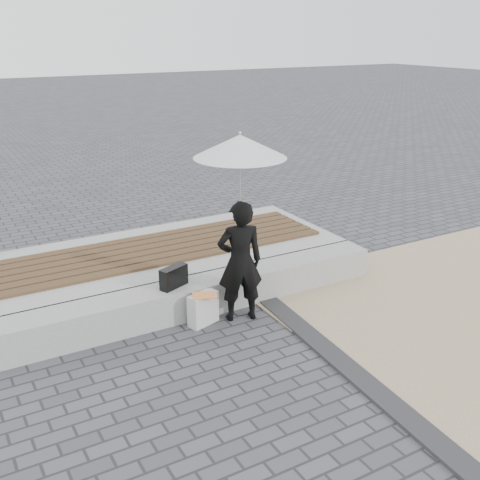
% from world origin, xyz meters
% --- Properties ---
extents(ground, '(80.00, 80.00, 0.00)m').
position_xyz_m(ground, '(0.00, 0.00, 0.00)').
color(ground, '#47474C').
rests_on(ground, ground).
extents(edging_band, '(0.61, 5.20, 0.04)m').
position_xyz_m(edging_band, '(0.75, -0.50, 0.02)').
color(edging_band, '#2C2C2E').
rests_on(edging_band, ground).
extents(seating_ledge, '(5.00, 0.45, 0.40)m').
position_xyz_m(seating_ledge, '(0.00, 1.60, 0.20)').
color(seating_ledge, '#ADAEA8').
rests_on(seating_ledge, ground).
extents(timber_platform, '(5.00, 2.00, 0.40)m').
position_xyz_m(timber_platform, '(0.00, 2.80, 0.20)').
color(timber_platform, '#A6A5A0').
rests_on(timber_platform, ground).
extents(timber_decking, '(4.60, 1.20, 0.04)m').
position_xyz_m(timber_decking, '(0.00, 2.80, 0.42)').
color(timber_decking, brown).
rests_on(timber_decking, timber_platform).
extents(woman, '(0.61, 0.48, 1.47)m').
position_xyz_m(woman, '(0.35, 1.17, 0.73)').
color(woman, black).
rests_on(woman, ground).
extents(parasol, '(1.02, 1.02, 1.31)m').
position_xyz_m(parasol, '(0.35, 1.17, 2.08)').
color(parasol, silver).
rests_on(parasol, ground).
extents(handbag, '(0.38, 0.26, 0.25)m').
position_xyz_m(handbag, '(-0.31, 1.58, 0.53)').
color(handbag, black).
rests_on(handbag, seating_ledge).
extents(canvas_tote, '(0.40, 0.26, 0.39)m').
position_xyz_m(canvas_tote, '(-0.09, 1.26, 0.19)').
color(canvas_tote, beige).
rests_on(canvas_tote, ground).
extents(magazine, '(0.32, 0.27, 0.01)m').
position_xyz_m(magazine, '(-0.09, 1.21, 0.39)').
color(magazine, '#DA3F45').
rests_on(magazine, canvas_tote).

